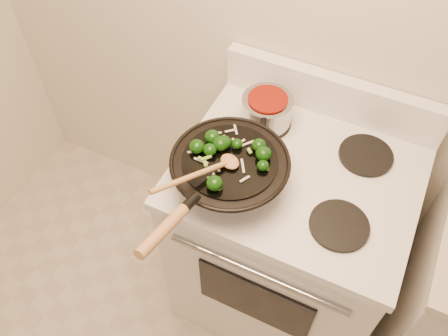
% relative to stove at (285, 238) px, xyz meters
% --- Properties ---
extents(stove, '(0.78, 0.67, 1.08)m').
position_rel_stove_xyz_m(stove, '(0.00, 0.00, 0.00)').
color(stove, white).
rests_on(stove, ground).
extents(wok, '(0.37, 0.61, 0.21)m').
position_rel_stove_xyz_m(wok, '(-0.18, -0.16, 0.52)').
color(wok, black).
rests_on(wok, stove).
extents(stirfry, '(0.25, 0.27, 0.04)m').
position_rel_stove_xyz_m(stirfry, '(-0.20, -0.14, 0.59)').
color(stirfry, black).
rests_on(stirfry, wok).
extents(wooden_spoon, '(0.17, 0.27, 0.08)m').
position_rel_stove_xyz_m(wooden_spoon, '(-0.21, -0.23, 0.60)').
color(wooden_spoon, '#A97742').
rests_on(wooden_spoon, wok).
extents(saucepan, '(0.18, 0.28, 0.10)m').
position_rel_stove_xyz_m(saucepan, '(-0.18, 0.15, 0.51)').
color(saucepan, '#94969C').
rests_on(saucepan, stove).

